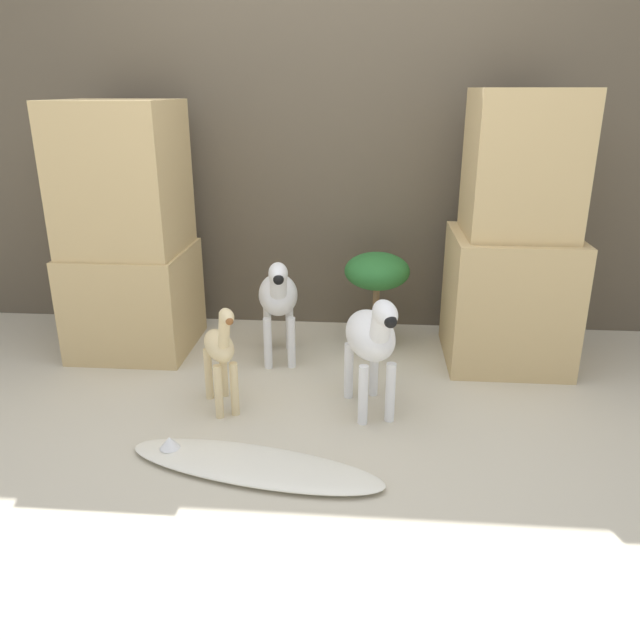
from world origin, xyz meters
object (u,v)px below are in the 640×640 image
giraffe_figurine (220,350)px  potted_palm_front (377,279)px  zebra_right (372,338)px  surfboard (252,465)px  zebra_left (278,296)px

giraffe_figurine → potted_palm_front: bearing=49.4°
zebra_right → surfboard: (-0.46, -0.52, -0.35)m
surfboard → potted_palm_front: bearing=69.9°
zebra_right → potted_palm_front: size_ratio=1.09×
zebra_right → giraffe_figurine: size_ratio=1.10×
zebra_left → surfboard: bearing=-87.7°
zebra_right → giraffe_figurine: (-0.69, -0.03, -0.08)m
potted_palm_front → giraffe_figurine: bearing=-130.6°
zebra_right → surfboard: bearing=-131.8°
giraffe_figurine → potted_palm_front: size_ratio=0.99×
zebra_right → surfboard: 0.77m
zebra_left → surfboard: size_ratio=0.55×
potted_palm_front → surfboard: potted_palm_front is taller
giraffe_figurine → zebra_right: bearing=2.2°
giraffe_figurine → surfboard: size_ratio=0.51×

